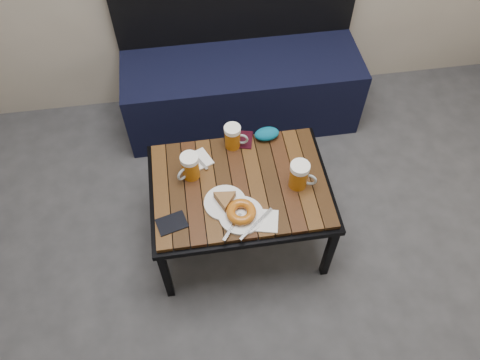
{
  "coord_description": "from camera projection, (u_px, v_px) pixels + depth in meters",
  "views": [
    {
      "loc": [
        -0.31,
        -0.38,
        2.22
      ],
      "look_at": [
        -0.13,
        0.87,
        0.5
      ],
      "focal_mm": 35.0,
      "sensor_mm": 36.0,
      "label": 1
    }
  ],
  "objects": [
    {
      "name": "cafe_table",
      "position": [
        240.0,
        189.0,
        2.19
      ],
      "size": [
        0.84,
        0.62,
        0.47
      ],
      "color": "black",
      "rests_on": "ground"
    },
    {
      "name": "knit_pouch",
      "position": [
        267.0,
        134.0,
        2.3
      ],
      "size": [
        0.13,
        0.09,
        0.05
      ],
      "primitive_type": "ellipsoid",
      "rotation": [
        0.0,
        0.0,
        0.1
      ],
      "color": "navy",
      "rests_on": "cafe_table"
    },
    {
      "name": "beer_mug_right",
      "position": [
        299.0,
        175.0,
        2.1
      ],
      "size": [
        0.14,
        0.11,
        0.14
      ],
      "rotation": [
        0.0,
        0.0,
        -0.47
      ],
      "color": "#9F560C",
      "rests_on": "cafe_table"
    },
    {
      "name": "plate_pie",
      "position": [
        225.0,
        201.0,
        2.07
      ],
      "size": [
        0.19,
        0.19,
        0.05
      ],
      "color": "white",
      "rests_on": "cafe_table"
    },
    {
      "name": "beer_mug_left",
      "position": [
        190.0,
        167.0,
        2.13
      ],
      "size": [
        0.12,
        0.11,
        0.14
      ],
      "rotation": [
        0.0,
        0.0,
        3.82
      ],
      "color": "#9F560C",
      "rests_on": "cafe_table"
    },
    {
      "name": "beer_mug_centre",
      "position": [
        233.0,
        137.0,
        2.24
      ],
      "size": [
        0.12,
        0.09,
        0.13
      ],
      "rotation": [
        0.0,
        0.0,
        -0.26
      ],
      "color": "#9F560C",
      "rests_on": "cafe_table"
    },
    {
      "name": "plate_bagel",
      "position": [
        241.0,
        214.0,
        2.03
      ],
      "size": [
        0.24,
        0.23,
        0.05
      ],
      "color": "white",
      "rests_on": "cafe_table"
    },
    {
      "name": "napkin_right",
      "position": [
        263.0,
        221.0,
        2.03
      ],
      "size": [
        0.16,
        0.14,
        0.01
      ],
      "rotation": [
        0.0,
        0.0,
        -0.23
      ],
      "color": "white",
      "rests_on": "cafe_table"
    },
    {
      "name": "passport_navy",
      "position": [
        172.0,
        223.0,
        2.03
      ],
      "size": [
        0.15,
        0.12,
        0.01
      ],
      "primitive_type": "cube",
      "rotation": [
        0.0,
        0.0,
        -1.31
      ],
      "color": "black",
      "rests_on": "cafe_table"
    },
    {
      "name": "bench",
      "position": [
        241.0,
        83.0,
        2.85
      ],
      "size": [
        1.4,
        0.5,
        0.95
      ],
      "color": "black",
      "rests_on": "ground"
    },
    {
      "name": "passport_burgundy",
      "position": [
        244.0,
        140.0,
        2.31
      ],
      "size": [
        0.11,
        0.13,
        0.01
      ],
      "primitive_type": "cube",
      "rotation": [
        0.0,
        0.0,
        -0.24
      ],
      "color": "black",
      "rests_on": "cafe_table"
    },
    {
      "name": "napkin_left",
      "position": [
        198.0,
        160.0,
        2.23
      ],
      "size": [
        0.15,
        0.15,
        0.01
      ],
      "rotation": [
        0.0,
        0.0,
        0.42
      ],
      "color": "white",
      "rests_on": "cafe_table"
    }
  ]
}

